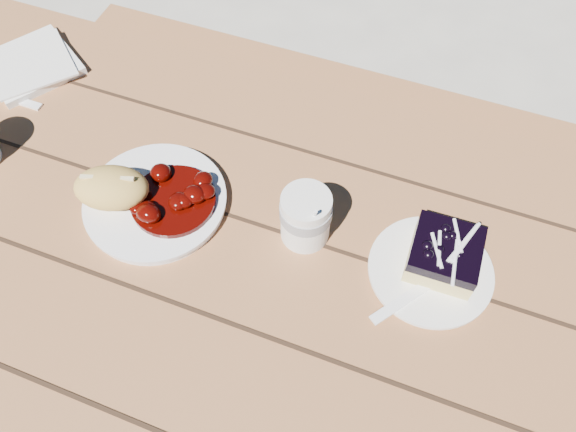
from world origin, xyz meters
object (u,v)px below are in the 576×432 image
(coffee_cup, at_px, (306,217))
(dessert_plate, at_px, (430,271))
(bread_roll, at_px, (112,188))
(picnic_table, at_px, (327,343))
(blueberry_cake, at_px, (444,254))
(main_plate, at_px, (156,202))

(coffee_cup, bearing_deg, dessert_plate, 0.50)
(coffee_cup, bearing_deg, bread_roll, -169.42)
(picnic_table, xyz_separation_m, blueberry_cake, (0.12, 0.11, 0.20))
(bread_roll, distance_m, dessert_plate, 0.48)
(blueberry_cake, xyz_separation_m, coffee_cup, (-0.20, -0.02, 0.01))
(bread_roll, xyz_separation_m, coffee_cup, (0.29, 0.05, 0.00))
(bread_roll, distance_m, blueberry_cake, 0.49)
(main_plate, height_order, blueberry_cake, blueberry_cake)
(blueberry_cake, height_order, coffee_cup, coffee_cup)
(bread_roll, bearing_deg, blueberry_cake, 8.21)
(main_plate, height_order, bread_roll, bread_roll)
(main_plate, relative_size, dessert_plate, 1.23)
(blueberry_cake, relative_size, coffee_cup, 1.06)
(main_plate, bearing_deg, picnic_table, -10.57)
(picnic_table, relative_size, main_plate, 9.40)
(bread_roll, height_order, dessert_plate, bread_roll)
(blueberry_cake, bearing_deg, coffee_cup, -176.73)
(coffee_cup, bearing_deg, picnic_table, -50.20)
(main_plate, height_order, dessert_plate, main_plate)
(picnic_table, distance_m, main_plate, 0.36)
(coffee_cup, bearing_deg, blueberry_cake, 4.76)
(main_plate, distance_m, blueberry_cake, 0.44)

